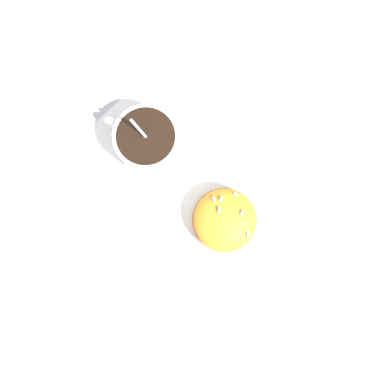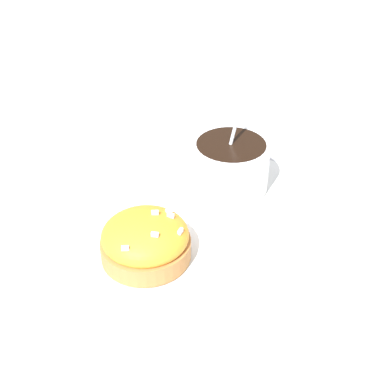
{
  "view_description": "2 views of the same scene",
  "coord_description": "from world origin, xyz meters",
  "views": [
    {
      "loc": [
        0.08,
        -0.05,
        0.65
      ],
      "look_at": [
        0.02,
        0.0,
        0.03
      ],
      "focal_mm": 42.0,
      "sensor_mm": 36.0,
      "label": 1
    },
    {
      "loc": [
        0.35,
        0.31,
        0.37
      ],
      "look_at": [
        -0.01,
        0.0,
        0.03
      ],
      "focal_mm": 50.0,
      "sensor_mm": 36.0,
      "label": 2
    }
  ],
  "objects": [
    {
      "name": "frosted_pastry",
      "position": [
        0.08,
        0.01,
        0.02
      ],
      "size": [
        0.09,
        0.09,
        0.05
      ],
      "color": "#B2753D",
      "rests_on": "paper_napkin"
    },
    {
      "name": "ground_plane",
      "position": [
        0.0,
        0.0,
        0.0
      ],
      "size": [
        3.0,
        3.0,
        0.0
      ],
      "primitive_type": "plane",
      "color": "#B2B2B7"
    },
    {
      "name": "paper_napkin",
      "position": [
        0.0,
        0.0,
        0.0
      ],
      "size": [
        0.34,
        0.35,
        0.0
      ],
      "color": "white",
      "rests_on": "ground_plane"
    },
    {
      "name": "coffee_cup",
      "position": [
        -0.08,
        -0.0,
        0.03
      ],
      "size": [
        0.11,
        0.09,
        0.1
      ],
      "color": "white",
      "rests_on": "paper_napkin"
    }
  ]
}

